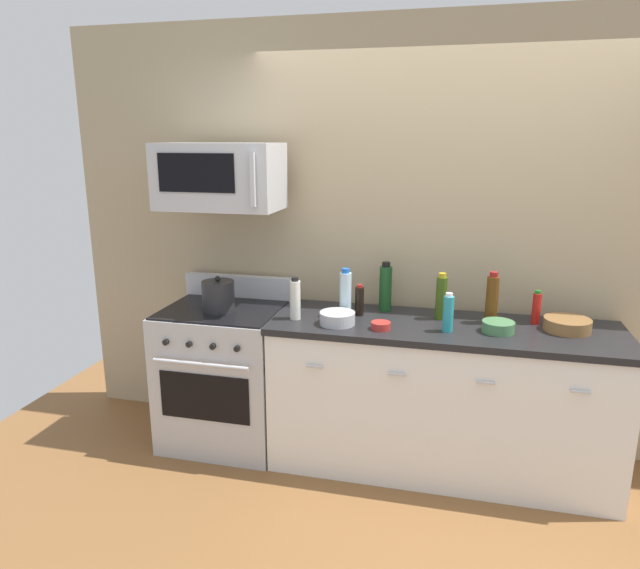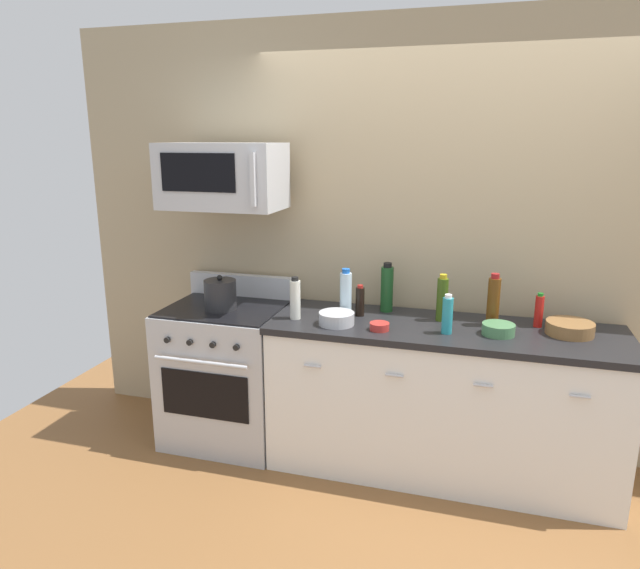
% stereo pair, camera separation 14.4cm
% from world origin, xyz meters
% --- Properties ---
extents(ground_plane, '(6.15, 6.15, 0.00)m').
position_xyz_m(ground_plane, '(0.00, 0.00, 0.00)').
color(ground_plane, brown).
extents(back_wall, '(5.13, 0.10, 2.70)m').
position_xyz_m(back_wall, '(0.00, 0.41, 1.35)').
color(back_wall, tan).
rests_on(back_wall, ground_plane).
extents(counter_unit, '(2.04, 0.66, 0.92)m').
position_xyz_m(counter_unit, '(-0.00, -0.00, 0.46)').
color(counter_unit, white).
rests_on(counter_unit, ground_plane).
extents(range_oven, '(0.76, 0.69, 1.07)m').
position_xyz_m(range_oven, '(-1.39, 0.00, 0.47)').
color(range_oven, '#B7BABF').
rests_on(range_oven, ground_plane).
extents(microwave, '(0.74, 0.44, 0.40)m').
position_xyz_m(microwave, '(-1.39, 0.05, 1.75)').
color(microwave, '#B7BABF').
extents(bottle_olive_oil, '(0.07, 0.07, 0.28)m').
position_xyz_m(bottle_olive_oil, '(-0.03, 0.12, 1.05)').
color(bottle_olive_oil, '#385114').
rests_on(bottle_olive_oil, countertop_slab).
extents(bottle_dish_soap, '(0.06, 0.06, 0.22)m').
position_xyz_m(bottle_dish_soap, '(0.02, -0.11, 1.03)').
color(bottle_dish_soap, teal).
rests_on(bottle_dish_soap, countertop_slab).
extents(bottle_water_clear, '(0.07, 0.07, 0.30)m').
position_xyz_m(bottle_water_clear, '(-0.60, 0.03, 1.06)').
color(bottle_water_clear, silver).
rests_on(bottle_water_clear, countertop_slab).
extents(bottle_hot_sauce_red, '(0.05, 0.05, 0.20)m').
position_xyz_m(bottle_hot_sauce_red, '(0.52, 0.15, 1.02)').
color(bottle_hot_sauce_red, '#B21914').
rests_on(bottle_hot_sauce_red, countertop_slab).
extents(bottle_wine_green, '(0.08, 0.08, 0.31)m').
position_xyz_m(bottle_wine_green, '(-0.38, 0.21, 1.07)').
color(bottle_wine_green, '#19471E').
rests_on(bottle_wine_green, countertop_slab).
extents(bottle_soy_sauce_dark, '(0.05, 0.05, 0.19)m').
position_xyz_m(bottle_soy_sauce_dark, '(-0.52, 0.07, 1.01)').
color(bottle_soy_sauce_dark, black).
rests_on(bottle_soy_sauce_dark, countertop_slab).
extents(bottle_wine_amber, '(0.07, 0.07, 0.31)m').
position_xyz_m(bottle_wine_amber, '(0.26, 0.10, 1.07)').
color(bottle_wine_amber, '#59330F').
rests_on(bottle_wine_amber, countertop_slab).
extents(bottle_vinegar_white, '(0.06, 0.06, 0.26)m').
position_xyz_m(bottle_vinegar_white, '(-0.88, -0.09, 1.04)').
color(bottle_vinegar_white, silver).
rests_on(bottle_vinegar_white, countertop_slab).
extents(bowl_wooden_salad, '(0.26, 0.26, 0.07)m').
position_xyz_m(bowl_wooden_salad, '(0.68, 0.06, 0.96)').
color(bowl_wooden_salad, brown).
rests_on(bowl_wooden_salad, countertop_slab).
extents(bowl_red_small, '(0.11, 0.11, 0.04)m').
position_xyz_m(bowl_red_small, '(-0.35, -0.16, 0.94)').
color(bowl_red_small, '#B72D28').
rests_on(bowl_red_small, countertop_slab).
extents(bowl_green_glaze, '(0.18, 0.18, 0.06)m').
position_xyz_m(bowl_green_glaze, '(0.30, -0.05, 0.95)').
color(bowl_green_glaze, '#477A4C').
rests_on(bowl_green_glaze, countertop_slab).
extents(bowl_steel_prep, '(0.21, 0.21, 0.07)m').
position_xyz_m(bowl_steel_prep, '(-0.61, -0.13, 0.96)').
color(bowl_steel_prep, '#B2B5BA').
rests_on(bowl_steel_prep, countertop_slab).
extents(stockpot, '(0.20, 0.20, 0.22)m').
position_xyz_m(stockpot, '(-1.39, -0.05, 1.02)').
color(stockpot, '#262628').
rests_on(stockpot, range_oven).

